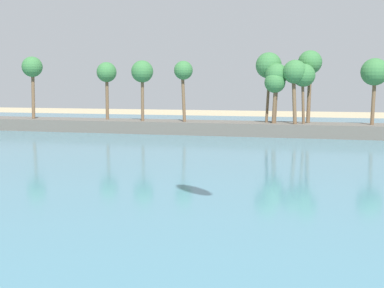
# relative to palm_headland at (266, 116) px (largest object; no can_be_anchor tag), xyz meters

# --- Properties ---
(sea) EXTENTS (220.00, 97.27, 0.06)m
(sea) POSITION_rel_palm_headland_xyz_m (1.19, -8.53, -2.67)
(sea) COLOR teal
(sea) RESTS_ON ground
(palm_headland) EXTENTS (105.49, 6.00, 11.53)m
(palm_headland) POSITION_rel_palm_headland_xyz_m (0.00, 0.00, 0.00)
(palm_headland) COLOR #605B54
(palm_headland) RESTS_ON ground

